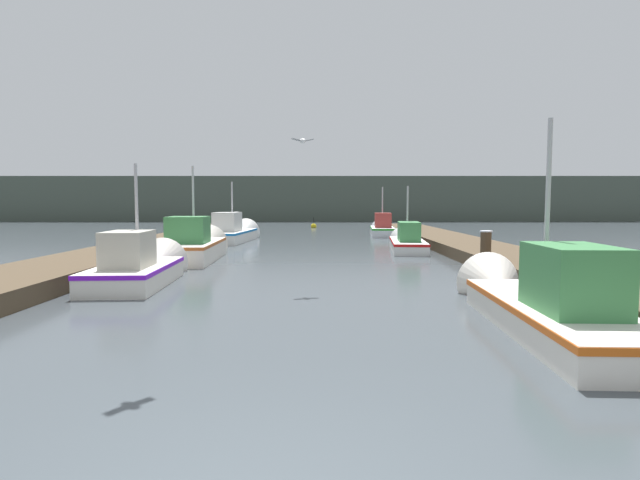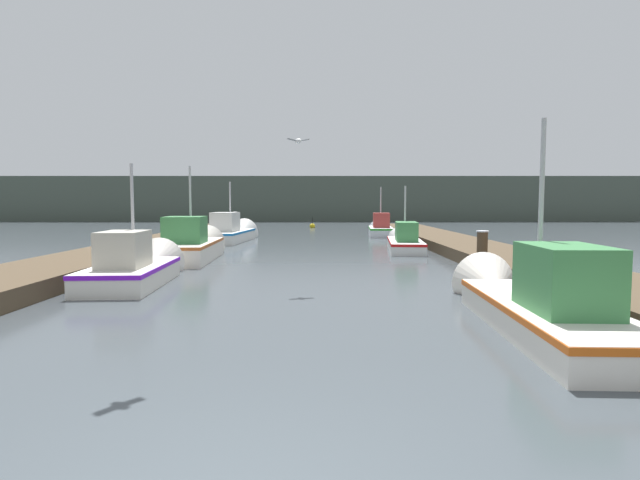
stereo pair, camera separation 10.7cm
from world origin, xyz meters
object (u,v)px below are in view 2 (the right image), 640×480
Objects in this scene: fishing_boat_5 at (383,229)px; seagull_1 at (300,141)px; mooring_piling_0 at (485,252)px; fishing_boat_0 at (532,300)px; fishing_boat_3 at (407,241)px; fishing_boat_1 at (140,267)px; channel_buoy at (315,226)px; fishing_boat_2 at (195,246)px; fishing_boat_4 at (234,232)px; mooring_piling_1 at (237,221)px.

fishing_boat_5 is 20.07m from seagull_1.
fishing_boat_5 is 16.70m from mooring_piling_0.
fishing_boat_3 is at bearing 91.92° from fishing_boat_0.
seagull_1 is (-4.30, -9.95, 3.22)m from fishing_boat_3.
fishing_boat_1 is 28.42m from channel_buoy.
fishing_boat_4 is at bearing 88.37° from fishing_boat_2.
fishing_boat_0 reaches higher than fishing_boat_3.
fishing_boat_4 is at bearing 128.30° from mooring_piling_0.
fishing_boat_2 is 8.70m from fishing_boat_4.
fishing_boat_2 reaches higher than fishing_boat_5.
fishing_boat_3 is 0.92× the size of fishing_boat_4.
fishing_boat_1 is at bearing -86.64° from mooring_piling_1.
channel_buoy is (-4.40, 19.00, -0.25)m from fishing_boat_3.
seagull_1 is at bearing -107.53° from fishing_boat_3.
fishing_boat_0 is 29.37m from mooring_piling_1.
fishing_boat_4 is at bearing -148.93° from fishing_boat_5.
fishing_boat_4 reaches higher than fishing_boat_3.
fishing_boat_2 is at bearing 86.22° from fishing_boat_1.
mooring_piling_0 is at bearing -78.18° from channel_buoy.
fishing_boat_3 is at bearing 43.60° from fishing_boat_1.
seagull_1 is (4.23, -6.23, 3.10)m from fishing_boat_2.
channel_buoy is (4.19, 28.10, -0.28)m from fishing_boat_1.
fishing_boat_1 is at bearing -169.39° from mooring_piling_0.
fishing_boat_0 reaches higher than mooring_piling_1.
fishing_boat_0 is 4.82× the size of mooring_piling_0.
fishing_boat_2 reaches higher than mooring_piling_1.
fishing_boat_3 is (0.10, 13.57, -0.03)m from fishing_boat_0.
fishing_boat_2 is at bearing 159.67° from mooring_piling_0.
fishing_boat_0 is 12.96m from fishing_boat_2.
fishing_boat_1 is at bearing 152.04° from seagull_1.
fishing_boat_4 is 9.21m from mooring_piling_1.
fishing_boat_0 reaches higher than fishing_boat_5.
seagull_1 reaches higher than fishing_boat_0.
mooring_piling_1 is 7.44m from channel_buoy.
fishing_boat_2 is 0.88× the size of fishing_boat_4.
seagull_1 reaches higher than mooring_piling_1.
fishing_boat_2 is at bearing 132.88° from fishing_boat_0.
fishing_boat_5 is 11.07m from mooring_piling_1.
fishing_boat_1 reaches higher than mooring_piling_1.
fishing_boat_1 is 0.96× the size of fishing_boat_5.
fishing_boat_3 is 9.93m from fishing_boat_4.
fishing_boat_0 is 1.25× the size of fishing_boat_5.
mooring_piling_1 is at bearing 90.32° from fishing_boat_1.
fishing_boat_1 is 3.26× the size of mooring_piling_1.
seagull_1 is (-4.20, 3.62, 3.19)m from fishing_boat_0.
fishing_boat_3 is 7.37m from mooring_piling_0.
fishing_boat_2 is 15.66m from fishing_boat_5.
mooring_piling_1 reaches higher than mooring_piling_0.
fishing_boat_3 is 9.38m from fishing_boat_5.
fishing_boat_1 is 0.85× the size of fishing_boat_2.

